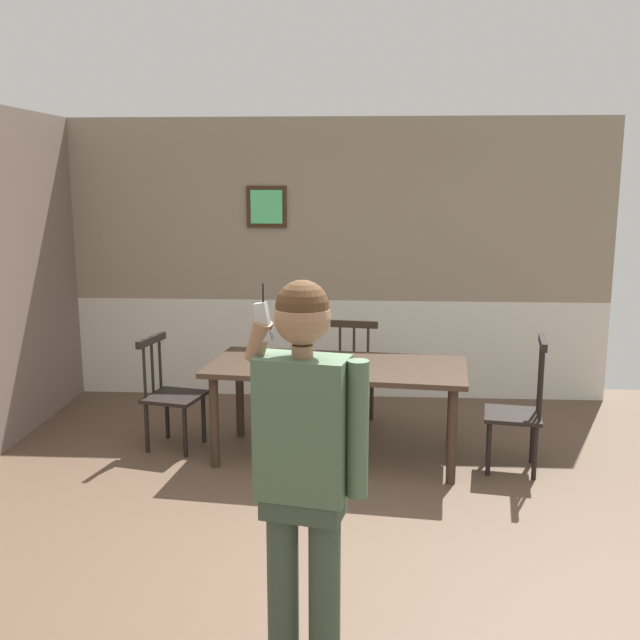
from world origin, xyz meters
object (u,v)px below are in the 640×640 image
Objects in this scene: chair_by_doorway at (170,394)px; chair_at_table_head at (351,374)px; person_figure at (305,456)px; dining_table at (337,375)px; chair_near_window at (518,410)px.

chair_by_doorway is 1.01× the size of chair_at_table_head.
person_figure is (1.33, -2.77, 0.59)m from chair_by_doorway.
person_figure is at bearing 38.73° from chair_by_doorway.
dining_table is 1.16× the size of person_figure.
chair_by_doorway is 1.61m from chair_at_table_head.
person_figure reaches higher than chair_by_doorway.
person_figure is at bearing 95.60° from chair_at_table_head.
chair_at_table_head is at bearing -80.34° from person_figure.
person_figure reaches higher than chair_at_table_head.
chair_by_doorway reaches higher than dining_table.
dining_table is 1.40m from chair_near_window.
chair_at_table_head is 3.49m from person_figure.
chair_near_window is 2.89m from person_figure.
person_figure reaches higher than dining_table.
person_figure is at bearing -90.99° from dining_table.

